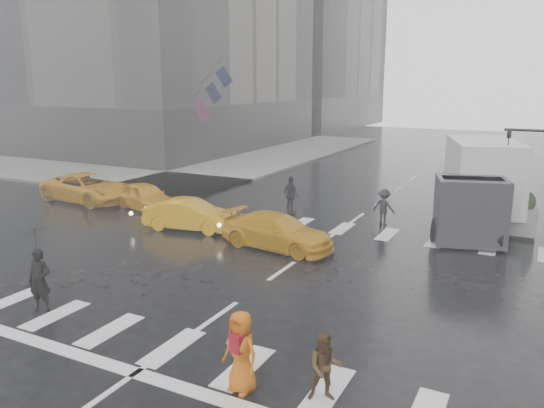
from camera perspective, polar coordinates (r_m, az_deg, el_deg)
The scene contains 15 objects.
ground at distance 18.15m, azimuth 1.07°, elevation -7.20°, with size 120.00×120.00×0.00m, color black.
sidewalk_nw at distance 42.92m, azimuth -12.13°, elevation 4.42°, with size 35.00×35.00×0.15m, color gray.
road_markings at distance 18.14m, azimuth 1.07°, elevation -7.18°, with size 18.00×48.00×0.01m, color silver, non-canonical shape.
planter_west at distance 24.08m, azimuth 25.36°, elevation -0.94°, with size 1.10×1.10×1.80m.
flag_cluster at distance 40.64m, azimuth -6.65°, elevation 12.04°, with size 2.87×3.06×4.69m.
pedestrian_black at distance 15.93m, azimuth -23.93°, elevation -5.28°, with size 1.20×1.21×2.43m.
pedestrian_brown at distance 11.10m, azimuth 5.76°, elevation -17.05°, with size 0.70×0.54×1.44m, color #432E17.
pedestrian_orange at distance 11.27m, azimuth -3.36°, elevation -15.57°, with size 0.96×0.74×1.75m.
pedestrian_far_a at distance 25.69m, azimuth 2.08°, elevation 0.98°, with size 1.07×0.65×1.83m, color black.
pedestrian_far_b at distance 24.17m, azimuth 11.95°, elevation -0.31°, with size 1.05×0.58×1.63m, color black.
taxi_front at distance 27.23m, azimuth -13.46°, elevation 0.80°, with size 1.60×3.98×1.36m, color orange.
taxi_mid at distance 23.13m, azimuth -8.79°, elevation -1.17°, with size 1.40×4.02×1.33m, color orange.
taxi_rear at distance 20.37m, azimuth 0.57°, elevation -2.97°, with size 1.85×4.02×1.32m, color orange.
taxi_far at distance 29.88m, azimuth -19.17°, elevation 1.65°, with size 2.52×4.84×1.52m, color orange.
box_truck at distance 24.37m, azimuth 21.39°, elevation 2.05°, with size 2.66×7.10×3.77m.
Camera 1 is at (7.49, -15.29, 6.26)m, focal length 35.00 mm.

